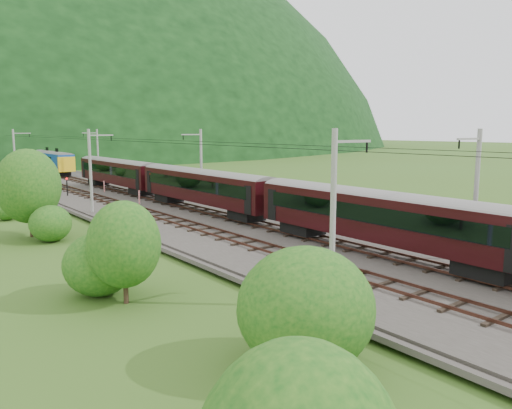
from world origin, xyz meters
TOP-DOWN VIEW (x-y plane):
  - ground at (0.00, 0.00)m, footprint 600.00×600.00m
  - railbed at (0.00, 10.00)m, footprint 14.00×220.00m
  - track_left at (-2.40, 10.00)m, footprint 2.40×220.00m
  - track_right at (2.40, 10.00)m, footprint 2.40×220.00m
  - catenary_left at (-6.12, 32.00)m, footprint 2.54×192.28m
  - catenary_right at (6.12, 32.00)m, footprint 2.54×192.28m
  - overhead_wires at (0.00, 10.00)m, footprint 4.83×198.00m
  - train at (2.40, 14.63)m, footprint 2.75×132.93m
  - hazard_post_near at (-0.57, 33.59)m, footprint 0.16×0.16m
  - hazard_post_far at (0.51, 46.59)m, footprint 0.16×0.16m
  - signal at (-4.38, 45.78)m, footprint 0.24×0.24m
  - vegetation_left at (-13.51, 14.44)m, footprint 10.67×146.34m
  - vegetation_right at (11.64, 7.24)m, footprint 7.42×107.44m

SIDE VIEW (x-z plane):
  - ground at x=0.00m, z-range 0.00..0.00m
  - railbed at x=0.00m, z-range 0.00..0.30m
  - track_left at x=-2.40m, z-range 0.24..0.51m
  - track_right at x=2.40m, z-range 0.24..0.51m
  - hazard_post_far at x=0.51m, z-range 0.30..1.75m
  - hazard_post_near at x=-0.57m, z-range 0.30..1.83m
  - vegetation_right at x=11.64m, z-range -0.19..2.97m
  - signal at x=-4.38m, z-range 0.49..2.67m
  - vegetation_left at x=-13.51m, z-range -0.99..5.84m
  - train at x=2.40m, z-range 0.91..5.68m
  - catenary_left at x=-6.12m, z-range 0.50..8.50m
  - catenary_right at x=6.12m, z-range 0.50..8.50m
  - overhead_wires at x=0.00m, z-range 7.08..7.12m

